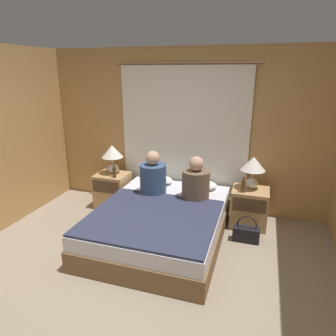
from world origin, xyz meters
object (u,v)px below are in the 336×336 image
nightstand_right (249,207)px  handbag_on_floor (246,233)px  beer_bottle_on_right_stand (243,186)px  nightstand_left (113,190)px  lamp_right (253,167)px  person_right_in_bed (196,182)px  lamp_left (112,154)px  person_left_in_bed (153,177)px  beer_bottle_on_left_stand (114,172)px  pillow_left (157,180)px  bed (161,223)px  pillow_right (200,184)px

nightstand_right → handbag_on_floor: nightstand_right is taller
beer_bottle_on_right_stand → nightstand_left: bearing=176.7°
lamp_right → person_right_in_bed: bearing=-153.7°
lamp_left → lamp_right: size_ratio=1.00×
person_right_in_bed → person_left_in_bed: bearing=-180.0°
nightstand_left → beer_bottle_on_left_stand: 0.40m
pillow_left → bed: bearing=-66.9°
bed → nightstand_right: (1.10, 0.73, 0.06)m
beer_bottle_on_left_stand → lamp_right: bearing=5.1°
nightstand_left → beer_bottle_on_left_stand: beer_bottle_on_left_stand is taller
beer_bottle_on_left_stand → person_left_in_bed: bearing=-13.9°
beer_bottle_on_right_stand → handbag_on_floor: beer_bottle_on_right_stand is taller
lamp_left → pillow_right: 1.49m
nightstand_left → handbag_on_floor: 2.25m
lamp_left → beer_bottle_on_right_stand: bearing=-5.1°
pillow_left → beer_bottle_on_left_stand: beer_bottle_on_left_stand is taller
pillow_left → pillow_right: size_ratio=1.00×
lamp_left → handbag_on_floor: 2.38m
nightstand_left → lamp_left: (-0.00, 0.06, 0.59)m
nightstand_left → lamp_right: 2.27m
bed → beer_bottle_on_left_stand: beer_bottle_on_left_stand is taller
lamp_left → person_left_in_bed: bearing=-23.5°
person_right_in_bed → lamp_left: bearing=166.1°
beer_bottle_on_left_stand → bed: bearing=-31.9°
nightstand_right → beer_bottle_on_right_stand: (-0.10, -0.12, 0.36)m
nightstand_right → beer_bottle_on_right_stand: 0.40m
beer_bottle_on_right_stand → lamp_left: bearing=174.9°
person_right_in_bed → beer_bottle_on_right_stand: (0.63, 0.18, -0.05)m
lamp_left → lamp_right: 2.19m
lamp_left → handbag_on_floor: size_ratio=1.28×
pillow_left → person_left_in_bed: 0.44m
person_left_in_bed → nightstand_left: bearing=160.3°
pillow_left → beer_bottle_on_right_stand: bearing=-9.1°
pillow_right → bed: bearing=-113.1°
person_left_in_bed → bed: bearing=-58.6°
lamp_right → beer_bottle_on_right_stand: (-0.10, -0.19, -0.23)m
person_right_in_bed → beer_bottle_on_left_stand: size_ratio=2.82×
pillow_left → person_right_in_bed: bearing=-28.7°
lamp_right → person_right_in_bed: person_right_in_bed is taller
nightstand_right → beer_bottle_on_left_stand: (-2.08, -0.12, 0.36)m
person_left_in_bed → beer_bottle_on_left_stand: size_ratio=2.94×
bed → person_right_in_bed: 0.73m
bed → person_right_in_bed: (0.36, 0.43, 0.47)m
person_left_in_bed → lamp_left: bearing=156.5°
pillow_left → handbag_on_floor: 1.60m
bed → pillow_left: 0.94m
nightstand_right → lamp_right: lamp_right is taller
lamp_left → nightstand_right: bearing=-1.7°
nightstand_right → person_left_in_bed: person_left_in_bed is taller
pillow_left → person_left_in_bed: person_left_in_bed is taller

